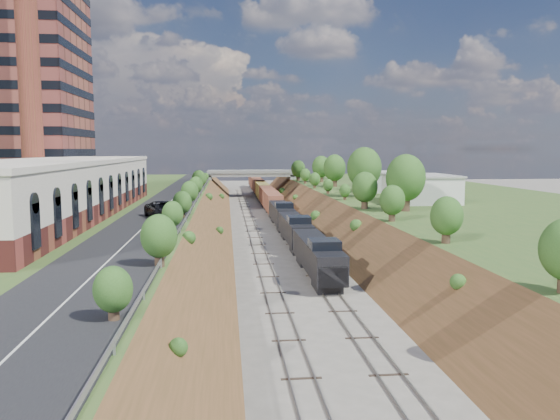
% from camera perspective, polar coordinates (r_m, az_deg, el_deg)
% --- Properties ---
extents(ground, '(400.00, 400.00, 0.00)m').
position_cam_1_polar(ground, '(34.03, 6.65, -16.60)').
color(ground, '#6B665B').
rests_on(ground, ground).
extents(platform_left, '(44.00, 180.00, 5.00)m').
position_cam_1_polar(platform_left, '(94.90, -21.63, -0.58)').
color(platform_left, '#365723').
rests_on(platform_left, ground).
extents(platform_right, '(44.00, 180.00, 5.00)m').
position_cam_1_polar(platform_right, '(99.54, 17.96, -0.13)').
color(platform_right, '#365723').
rests_on(platform_right, ground).
extents(embankment_left, '(10.00, 180.00, 10.00)m').
position_cam_1_polar(embankment_left, '(91.65, -8.22, -2.00)').
color(embankment_left, brown).
rests_on(embankment_left, ground).
extents(embankment_right, '(10.00, 180.00, 10.00)m').
position_cam_1_polar(embankment_right, '(93.27, 5.42, -1.82)').
color(embankment_right, brown).
rests_on(embankment_right, ground).
extents(rail_left_track, '(1.58, 180.00, 0.18)m').
position_cam_1_polar(rail_left_track, '(91.64, -2.96, -1.89)').
color(rail_left_track, gray).
rests_on(rail_left_track, ground).
extents(rail_right_track, '(1.58, 180.00, 0.18)m').
position_cam_1_polar(rail_right_track, '(92.02, 0.28, -1.85)').
color(rail_right_track, gray).
rests_on(rail_right_track, ground).
extents(road, '(8.00, 180.00, 0.10)m').
position_cam_1_polar(road, '(91.37, -11.09, 1.11)').
color(road, black).
rests_on(road, platform_left).
extents(guardrail, '(0.10, 171.00, 0.70)m').
position_cam_1_polar(guardrail, '(90.83, -8.53, 1.44)').
color(guardrail, '#99999E').
rests_on(guardrail, platform_left).
extents(commercial_building, '(14.30, 62.30, 7.00)m').
position_cam_1_polar(commercial_building, '(71.94, -22.78, 2.09)').
color(commercial_building, maroon).
rests_on(commercial_building, platform_left).
extents(highrise_tower, '(22.00, 22.00, 53.90)m').
position_cam_1_polar(highrise_tower, '(110.86, -26.23, 15.94)').
color(highrise_tower, brown).
rests_on(highrise_tower, platform_left).
extents(smokestack, '(3.20, 3.20, 40.00)m').
position_cam_1_polar(smokestack, '(92.12, -24.76, 13.13)').
color(smokestack, maroon).
rests_on(smokestack, platform_left).
extents(overpass, '(24.50, 8.30, 7.40)m').
position_cam_1_polar(overpass, '(152.97, -3.10, 3.25)').
color(overpass, gray).
rests_on(overpass, ground).
extents(white_building_near, '(9.00, 12.00, 4.00)m').
position_cam_1_polar(white_building_near, '(88.20, 14.47, 2.11)').
color(white_building_near, silver).
rests_on(white_building_near, platform_right).
extents(white_building_far, '(8.00, 10.00, 3.60)m').
position_cam_1_polar(white_building_far, '(108.95, 10.25, 2.88)').
color(white_building_far, silver).
rests_on(white_building_far, platform_right).
extents(tree_right_large, '(5.25, 5.25, 7.61)m').
position_cam_1_polar(tree_right_large, '(74.60, 12.99, 3.24)').
color(tree_right_large, '#473323').
rests_on(tree_right_large, platform_right).
extents(tree_left_crest, '(2.45, 2.45, 3.55)m').
position_cam_1_polar(tree_left_crest, '(51.21, -11.19, -0.72)').
color(tree_left_crest, '#473323').
rests_on(tree_left_crest, platform_left).
extents(freight_train, '(2.93, 149.57, 4.55)m').
position_cam_1_polar(freight_train, '(125.39, -1.33, 1.48)').
color(freight_train, black).
rests_on(freight_train, ground).
extents(suv, '(5.54, 7.79, 1.97)m').
position_cam_1_polar(suv, '(66.54, -12.11, 0.05)').
color(suv, black).
rests_on(suv, road).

